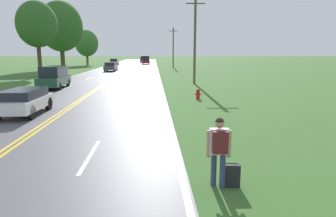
# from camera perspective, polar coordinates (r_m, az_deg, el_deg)

# --- Properties ---
(hitchhiker_person) EXTENTS (0.57, 0.42, 1.67)m
(hitchhiker_person) POSITION_cam_1_polar(r_m,az_deg,el_deg) (7.03, 9.71, -6.96)
(hitchhiker_person) COLOR navy
(hitchhiker_person) RESTS_ON ground
(suitcase) EXTENTS (0.44, 0.17, 0.59)m
(suitcase) POSITION_cam_1_polar(r_m,az_deg,el_deg) (7.36, 11.82, -12.43)
(suitcase) COLOR black
(suitcase) RESTS_ON ground
(fire_hydrant) EXTENTS (0.42, 0.26, 0.70)m
(fire_hydrant) POSITION_cam_1_polar(r_m,az_deg,el_deg) (20.14, 5.74, 2.80)
(fire_hydrant) COLOR red
(fire_hydrant) RESTS_ON ground
(utility_pole_midground) EXTENTS (1.80, 0.24, 8.18)m
(utility_pole_midground) POSITION_cam_1_polar(r_m,az_deg,el_deg) (29.63, 5.14, 12.91)
(utility_pole_midground) COLOR brown
(utility_pole_midground) RESTS_ON ground
(utility_pole_far) EXTENTS (1.80, 0.24, 7.54)m
(utility_pole_far) POSITION_cam_1_polar(r_m,az_deg,el_deg) (58.70, 1.00, 11.59)
(utility_pole_far) COLOR brown
(utility_pole_far) RESTS_ON ground
(tree_left_verge) EXTENTS (4.87, 4.87, 9.21)m
(tree_left_verge) POSITION_cam_1_polar(r_m,az_deg,el_deg) (41.27, -23.71, 14.45)
(tree_left_verge) COLOR #473828
(tree_left_verge) RESTS_ON ground
(tree_behind_sign) EXTENTS (5.19, 5.19, 7.96)m
(tree_behind_sign) POSITION_cam_1_polar(r_m,az_deg,el_deg) (71.83, -15.25, 11.91)
(tree_behind_sign) COLOR brown
(tree_behind_sign) RESTS_ON ground
(tree_mid_treeline) EXTENTS (7.58, 7.58, 11.81)m
(tree_mid_treeline) POSITION_cam_1_polar(r_m,az_deg,el_deg) (57.59, -19.78, 14.48)
(tree_mid_treeline) COLOR #473828
(tree_mid_treeline) RESTS_ON ground
(car_white_hatchback_approaching) EXTENTS (1.75, 3.85, 1.29)m
(car_white_hatchback_approaching) POSITION_cam_1_polar(r_m,az_deg,el_deg) (16.66, -25.73, 1.37)
(car_white_hatchback_approaching) COLOR black
(car_white_hatchback_approaching) RESTS_ON ground
(car_dark_green_suv_mid_near) EXTENTS (1.85, 4.52, 1.92)m
(car_dark_green_suv_mid_near) POSITION_cam_1_polar(r_m,az_deg,el_deg) (27.57, -20.89, 5.64)
(car_dark_green_suv_mid_near) COLOR black
(car_dark_green_suv_mid_near) RESTS_ON ground
(car_dark_grey_hatchback_mid_far) EXTENTS (1.85, 3.62, 1.43)m
(car_dark_grey_hatchback_mid_far) POSITION_cam_1_polar(r_m,az_deg,el_deg) (49.30, -10.84, 7.89)
(car_dark_grey_hatchback_mid_far) COLOR black
(car_dark_grey_hatchback_mid_far) RESTS_ON ground
(car_champagne_hatchback_receding) EXTENTS (1.82, 3.85, 1.50)m
(car_champagne_hatchback_receding) POSITION_cam_1_polar(r_m,az_deg,el_deg) (70.64, -10.17, 8.78)
(car_champagne_hatchback_receding) COLOR black
(car_champagne_hatchback_receding) RESTS_ON ground
(car_maroon_van_distant) EXTENTS (2.06, 4.76, 2.05)m
(car_maroon_van_distant) POSITION_cam_1_polar(r_m,az_deg,el_deg) (75.85, -4.26, 9.22)
(car_maroon_van_distant) COLOR black
(car_maroon_van_distant) RESTS_ON ground
(car_dark_blue_suv_horizon) EXTENTS (1.85, 4.12, 1.83)m
(car_dark_blue_suv_horizon) POSITION_cam_1_polar(r_m,az_deg,el_deg) (85.05, -4.66, 9.34)
(car_dark_blue_suv_horizon) COLOR black
(car_dark_blue_suv_horizon) RESTS_ON ground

